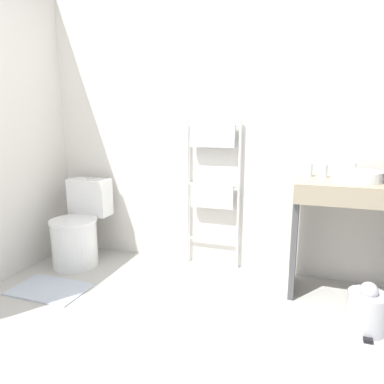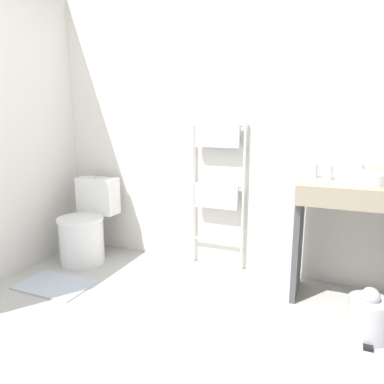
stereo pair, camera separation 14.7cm
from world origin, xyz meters
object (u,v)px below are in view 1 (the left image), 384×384
object	(u,v)px
towel_radiator	(212,175)
trash_bin	(367,310)
cup_near_wall	(308,170)
sink_basin	(357,176)
toilet	(79,230)
cup_near_edge	(322,171)

from	to	relation	value
towel_radiator	trash_bin	distance (m)	1.48
cup_near_wall	trash_bin	size ratio (longest dim) A/B	0.31
sink_basin	trash_bin	world-z (taller)	sink_basin
toilet	sink_basin	size ratio (longest dim) A/B	2.27
cup_near_edge	trash_bin	distance (m)	0.98
sink_basin	cup_near_wall	distance (m)	0.34
toilet	towel_radiator	distance (m)	1.29
sink_basin	toilet	bearing A→B (deg)	-176.48
towel_radiator	cup_near_wall	bearing A→B (deg)	-4.51
sink_basin	cup_near_edge	bearing A→B (deg)	161.01
cup_near_wall	cup_near_edge	world-z (taller)	cup_near_edge
sink_basin	trash_bin	distance (m)	0.88
cup_near_wall	cup_near_edge	xyz separation A→B (m)	(0.10, -0.04, 0.00)
cup_near_edge	towel_radiator	bearing A→B (deg)	173.67
toilet	cup_near_edge	bearing A→B (deg)	6.09
toilet	cup_near_wall	world-z (taller)	cup_near_wall
cup_near_edge	trash_bin	size ratio (longest dim) A/B	0.32
toilet	cup_near_edge	distance (m)	2.11
cup_near_edge	trash_bin	world-z (taller)	cup_near_edge
towel_radiator	cup_near_edge	size ratio (longest dim) A/B	12.69
cup_near_wall	trash_bin	bearing A→B (deg)	-54.71
sink_basin	towel_radiator	bearing A→B (deg)	170.97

